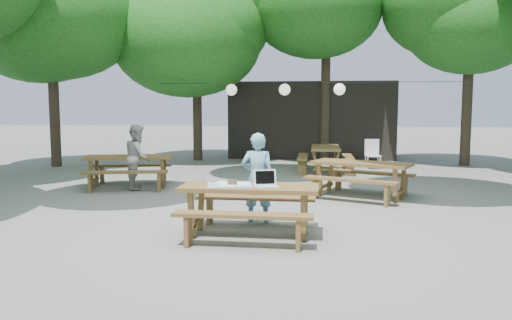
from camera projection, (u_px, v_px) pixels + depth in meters
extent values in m
plane|color=slate|center=(269.00, 212.00, 9.03)|extent=(80.00, 80.00, 0.00)
cube|color=black|center=(312.00, 120.00, 19.16)|extent=(6.00, 3.00, 2.80)
cube|color=brown|center=(250.00, 188.00, 7.27)|extent=(2.00, 0.80, 0.06)
cube|color=brown|center=(242.00, 215.00, 6.66)|extent=(1.90, 0.28, 0.05)
cube|color=brown|center=(256.00, 198.00, 7.94)|extent=(1.90, 0.28, 0.05)
cube|color=brown|center=(250.00, 213.00, 7.31)|extent=(1.70, 0.70, 0.69)
cube|color=brown|center=(129.00, 157.00, 11.67)|extent=(2.13, 1.25, 0.06)
cube|color=brown|center=(124.00, 172.00, 11.06)|extent=(1.91, 0.72, 0.05)
cube|color=brown|center=(133.00, 165.00, 12.34)|extent=(1.91, 0.72, 0.05)
cube|color=brown|center=(129.00, 173.00, 11.71)|extent=(1.82, 1.08, 0.69)
cube|color=brown|center=(361.00, 163.00, 10.36)|extent=(2.15, 1.52, 0.06)
cube|color=brown|center=(350.00, 180.00, 9.84)|extent=(1.86, 1.00, 0.05)
cube|color=brown|center=(371.00, 173.00, 10.95)|extent=(1.86, 1.00, 0.05)
cube|color=brown|center=(361.00, 181.00, 10.40)|extent=(1.84, 1.31, 0.69)
cube|color=brown|center=(325.00, 148.00, 14.40)|extent=(0.83, 2.01, 0.06)
cube|color=brown|center=(348.00, 157.00, 14.35)|extent=(0.31, 1.90, 0.05)
cube|color=brown|center=(303.00, 157.00, 14.50)|extent=(0.31, 1.90, 0.05)
cube|color=brown|center=(325.00, 160.00, 14.44)|extent=(0.72, 1.71, 0.69)
imported|color=#73B0D1|center=(258.00, 178.00, 8.16)|extent=(0.54, 0.36, 1.48)
imported|color=beige|center=(138.00, 157.00, 11.47)|extent=(0.76, 0.86, 1.49)
cube|color=white|center=(373.00, 156.00, 15.26)|extent=(0.48, 0.48, 0.04)
cube|color=white|center=(372.00, 147.00, 15.43)|extent=(0.44, 0.08, 0.48)
cube|color=white|center=(373.00, 163.00, 15.28)|extent=(0.46, 0.46, 0.38)
cube|color=white|center=(267.00, 186.00, 7.12)|extent=(0.39, 0.33, 0.02)
cube|color=white|center=(265.00, 177.00, 7.22)|extent=(0.33, 0.17, 0.23)
cube|color=black|center=(265.00, 177.00, 7.22)|extent=(0.28, 0.13, 0.19)
cube|color=blue|center=(230.00, 185.00, 7.31)|extent=(0.76, 0.68, 0.01)
cube|color=white|center=(227.00, 184.00, 7.30)|extent=(0.24, 0.32, 0.00)
cube|color=white|center=(243.00, 184.00, 7.34)|extent=(0.27, 0.34, 0.00)
cube|color=white|center=(224.00, 182.00, 7.47)|extent=(0.23, 0.31, 0.00)
cube|color=brown|center=(232.00, 182.00, 7.32)|extent=(0.15, 0.13, 0.06)
cylinder|color=black|center=(309.00, 83.00, 14.60)|extent=(9.00, 0.02, 0.02)
sphere|color=white|center=(231.00, 90.00, 14.93)|extent=(0.34, 0.34, 0.34)
sphere|color=white|center=(285.00, 90.00, 14.72)|extent=(0.34, 0.34, 0.34)
sphere|color=white|center=(340.00, 89.00, 14.50)|extent=(0.34, 0.34, 0.34)
cylinder|color=#2D2319|center=(54.00, 94.00, 15.71)|extent=(0.32, 0.32, 4.59)
ellipsoid|color=#1B5316|center=(50.00, 10.00, 15.43)|extent=(4.57, 4.57, 3.43)
cylinder|color=#2D2319|center=(197.00, 100.00, 17.65)|extent=(0.32, 0.32, 4.24)
ellipsoid|color=#1B5316|center=(196.00, 31.00, 17.40)|extent=(5.02, 5.02, 3.76)
cylinder|color=#2D2319|center=(325.00, 89.00, 17.50)|extent=(0.32, 0.32, 5.04)
ellipsoid|color=#1B5316|center=(327.00, 7.00, 17.20)|extent=(4.61, 4.61, 3.45)
cylinder|color=#2D2319|center=(467.00, 96.00, 15.94)|extent=(0.32, 0.32, 4.46)
ellipsoid|color=#1B5316|center=(471.00, 15.00, 15.67)|extent=(5.29, 5.29, 3.97)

